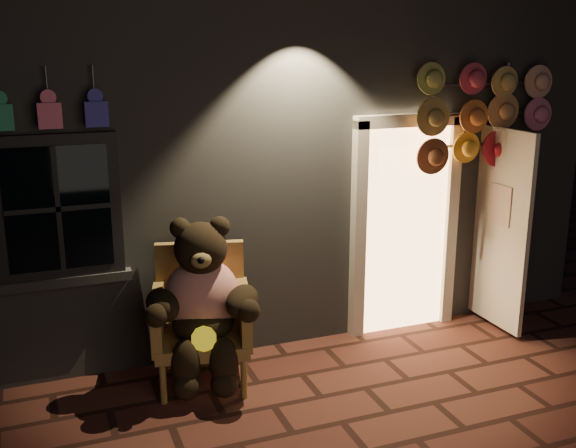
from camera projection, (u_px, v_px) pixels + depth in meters
ground at (342, 422)px, 5.22m from camera, size 60.00×60.00×0.00m
shop_building at (207, 135)px, 8.36m from camera, size 7.30×5.95×3.51m
wicker_armchair at (202, 315)px, 5.77m from camera, size 0.94×0.88×1.17m
teddy_bear at (203, 302)px, 5.59m from camera, size 1.00×0.88×1.41m
hat_rack at (482, 115)px, 6.51m from camera, size 1.52×0.22×2.68m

